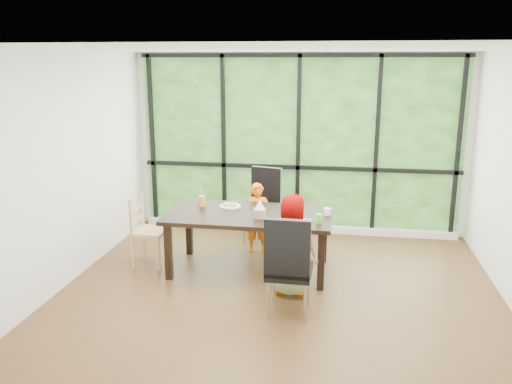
# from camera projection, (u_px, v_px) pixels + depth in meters

# --- Properties ---
(ground) EXTENTS (5.00, 5.00, 0.00)m
(ground) POSITION_uv_depth(u_px,v_px,m) (280.00, 289.00, 6.05)
(ground) COLOR black
(ground) RESTS_ON ground
(back_wall) EXTENTS (5.00, 0.00, 5.00)m
(back_wall) POSITION_uv_depth(u_px,v_px,m) (299.00, 144.00, 7.87)
(back_wall) COLOR silver
(back_wall) RESTS_ON ground
(foliage_backdrop) EXTENTS (4.80, 0.02, 2.65)m
(foliage_backdrop) POSITION_uv_depth(u_px,v_px,m) (298.00, 144.00, 7.85)
(foliage_backdrop) COLOR #1D4616
(foliage_backdrop) RESTS_ON back_wall
(window_mullions) EXTENTS (4.80, 0.06, 2.65)m
(window_mullions) POSITION_uv_depth(u_px,v_px,m) (298.00, 145.00, 7.81)
(window_mullions) COLOR black
(window_mullions) RESTS_ON back_wall
(window_sill) EXTENTS (4.80, 0.12, 0.10)m
(window_sill) POSITION_uv_depth(u_px,v_px,m) (296.00, 228.00, 8.10)
(window_sill) COLOR silver
(window_sill) RESTS_ON ground
(dining_table) EXTENTS (2.10, 1.22, 0.75)m
(dining_table) POSITION_uv_depth(u_px,v_px,m) (249.00, 242.00, 6.51)
(dining_table) COLOR black
(dining_table) RESTS_ON ground
(chair_window_leather) EXTENTS (0.55, 0.55, 1.08)m
(chair_window_leather) POSITION_uv_depth(u_px,v_px,m) (262.00, 206.00, 7.48)
(chair_window_leather) COLOR black
(chair_window_leather) RESTS_ON ground
(chair_interior_leather) EXTENTS (0.47, 0.47, 1.08)m
(chair_interior_leather) POSITION_uv_depth(u_px,v_px,m) (289.00, 264.00, 5.37)
(chair_interior_leather) COLOR black
(chair_interior_leather) RESTS_ON ground
(chair_end_beech) EXTENTS (0.41, 0.43, 0.90)m
(chair_end_beech) POSITION_uv_depth(u_px,v_px,m) (150.00, 231.00, 6.68)
(chair_end_beech) COLOR tan
(chair_end_beech) RESTS_ON ground
(child_toddler) EXTENTS (0.37, 0.25, 0.98)m
(child_toddler) POSITION_uv_depth(u_px,v_px,m) (258.00, 218.00, 7.09)
(child_toddler) COLOR orange
(child_toddler) RESTS_ON ground
(child_older) EXTENTS (0.61, 0.43, 1.16)m
(child_older) POSITION_uv_depth(u_px,v_px,m) (293.00, 245.00, 5.79)
(child_older) COLOR gray
(child_older) RESTS_ON ground
(placemat) EXTENTS (0.38, 0.28, 0.01)m
(placemat) POSITION_uv_depth(u_px,v_px,m) (295.00, 222.00, 6.07)
(placemat) COLOR tan
(placemat) RESTS_ON dining_table
(plate_far) EXTENTS (0.27, 0.27, 0.02)m
(plate_far) POSITION_uv_depth(u_px,v_px,m) (230.00, 206.00, 6.69)
(plate_far) COLOR white
(plate_far) RESTS_ON dining_table
(plate_near) EXTENTS (0.27, 0.27, 0.02)m
(plate_near) POSITION_uv_depth(u_px,v_px,m) (294.00, 221.00, 6.10)
(plate_near) COLOR white
(plate_near) RESTS_ON dining_table
(orange_cup) EXTENTS (0.08, 0.08, 0.13)m
(orange_cup) POSITION_uv_depth(u_px,v_px,m) (202.00, 201.00, 6.71)
(orange_cup) COLOR orange
(orange_cup) RESTS_ON dining_table
(green_cup) EXTENTS (0.07, 0.07, 0.11)m
(green_cup) POSITION_uv_depth(u_px,v_px,m) (319.00, 219.00, 6.00)
(green_cup) COLOR #58C937
(green_cup) RESTS_ON dining_table
(white_mug) EXTENTS (0.08, 0.08, 0.09)m
(white_mug) POSITION_uv_depth(u_px,v_px,m) (327.00, 212.00, 6.33)
(white_mug) COLOR white
(white_mug) RESTS_ON dining_table
(tissue_box) EXTENTS (0.13, 0.13, 0.11)m
(tissue_box) POSITION_uv_depth(u_px,v_px,m) (260.00, 213.00, 6.21)
(tissue_box) COLOR tan
(tissue_box) RESTS_ON dining_table
(crepe_rolls_far) EXTENTS (0.20, 0.12, 0.04)m
(crepe_rolls_far) POSITION_uv_depth(u_px,v_px,m) (230.00, 204.00, 6.68)
(crepe_rolls_far) COLOR tan
(crepe_rolls_far) RESTS_ON plate_far
(crepe_rolls_near) EXTENTS (0.05, 0.12, 0.04)m
(crepe_rolls_near) POSITION_uv_depth(u_px,v_px,m) (294.00, 218.00, 6.09)
(crepe_rolls_near) COLOR tan
(crepe_rolls_near) RESTS_ON plate_near
(straw_white) EXTENTS (0.01, 0.04, 0.20)m
(straw_white) POSITION_uv_depth(u_px,v_px,m) (202.00, 193.00, 6.69)
(straw_white) COLOR white
(straw_white) RESTS_ON orange_cup
(straw_pink) EXTENTS (0.01, 0.04, 0.20)m
(straw_pink) POSITION_uv_depth(u_px,v_px,m) (319.00, 211.00, 5.98)
(straw_pink) COLOR pink
(straw_pink) RESTS_ON green_cup
(tissue) EXTENTS (0.12, 0.12, 0.11)m
(tissue) POSITION_uv_depth(u_px,v_px,m) (260.00, 204.00, 6.18)
(tissue) COLOR white
(tissue) RESTS_ON tissue_box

